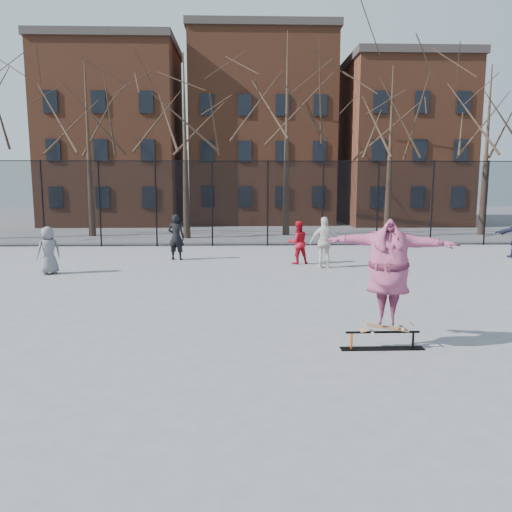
{
  "coord_description": "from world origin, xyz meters",
  "views": [
    {
      "loc": [
        -0.1,
        -10.4,
        3.02
      ],
      "look_at": [
        0.28,
        1.5,
        1.24
      ],
      "focal_mm": 35.0,
      "sensor_mm": 36.0,
      "label": 1
    }
  ],
  "objects_px": {
    "bystander_black": "(176,237)",
    "bystander_red": "(298,242)",
    "skate_rail": "(382,342)",
    "bystander_white": "(325,242)",
    "skateboard": "(386,328)",
    "skater": "(389,274)",
    "bystander_grey": "(49,250)"
  },
  "relations": [
    {
      "from": "bystander_white",
      "to": "bystander_black",
      "type": "bearing_deg",
      "value": -21.19
    },
    {
      "from": "skater",
      "to": "bystander_black",
      "type": "distance_m",
      "value": 11.82
    },
    {
      "from": "skate_rail",
      "to": "bystander_red",
      "type": "xyz_separation_m",
      "value": [
        -0.45,
        9.54,
        0.66
      ]
    },
    {
      "from": "skate_rail",
      "to": "bystander_black",
      "type": "relative_size",
      "value": 0.86
    },
    {
      "from": "skateboard",
      "to": "bystander_red",
      "type": "xyz_separation_m",
      "value": [
        -0.51,
        9.54,
        0.41
      ]
    },
    {
      "from": "bystander_grey",
      "to": "bystander_white",
      "type": "height_order",
      "value": "bystander_white"
    },
    {
      "from": "skater",
      "to": "bystander_red",
      "type": "xyz_separation_m",
      "value": [
        -0.51,
        9.54,
        -0.6
      ]
    },
    {
      "from": "bystander_red",
      "to": "bystander_white",
      "type": "xyz_separation_m",
      "value": [
        0.84,
        -0.89,
        0.1
      ]
    },
    {
      "from": "skateboard",
      "to": "skater",
      "type": "distance_m",
      "value": 1.0
    },
    {
      "from": "skate_rail",
      "to": "bystander_white",
      "type": "xyz_separation_m",
      "value": [
        0.39,
        8.65,
        0.77
      ]
    },
    {
      "from": "skateboard",
      "to": "skater",
      "type": "relative_size",
      "value": 0.36
    },
    {
      "from": "skater",
      "to": "bystander_white",
      "type": "distance_m",
      "value": 8.67
    },
    {
      "from": "bystander_black",
      "to": "bystander_red",
      "type": "relative_size",
      "value": 1.12
    },
    {
      "from": "skateboard",
      "to": "bystander_black",
      "type": "height_order",
      "value": "bystander_black"
    },
    {
      "from": "skate_rail",
      "to": "bystander_red",
      "type": "distance_m",
      "value": 9.58
    },
    {
      "from": "bystander_grey",
      "to": "bystander_black",
      "type": "relative_size",
      "value": 0.89
    },
    {
      "from": "bystander_white",
      "to": "bystander_red",
      "type": "bearing_deg",
      "value": -47.79
    },
    {
      "from": "skater",
      "to": "bystander_black",
      "type": "relative_size",
      "value": 1.32
    },
    {
      "from": "bystander_black",
      "to": "skater",
      "type": "bearing_deg",
      "value": 127.29
    },
    {
      "from": "bystander_grey",
      "to": "bystander_white",
      "type": "xyz_separation_m",
      "value": [
        9.26,
        0.92,
        0.11
      ]
    },
    {
      "from": "bystander_red",
      "to": "bystander_white",
      "type": "distance_m",
      "value": 1.23
    },
    {
      "from": "skate_rail",
      "to": "bystander_grey",
      "type": "relative_size",
      "value": 0.97
    },
    {
      "from": "skateboard",
      "to": "bystander_black",
      "type": "distance_m",
      "value": 11.82
    },
    {
      "from": "bystander_black",
      "to": "bystander_white",
      "type": "distance_m",
      "value": 5.8
    },
    {
      "from": "skater",
      "to": "bystander_grey",
      "type": "bearing_deg",
      "value": 158.13
    },
    {
      "from": "skater",
      "to": "bystander_black",
      "type": "bearing_deg",
      "value": 134.76
    },
    {
      "from": "skateboard",
      "to": "bystander_grey",
      "type": "relative_size",
      "value": 0.54
    },
    {
      "from": "bystander_grey",
      "to": "bystander_red",
      "type": "height_order",
      "value": "bystander_red"
    },
    {
      "from": "skater",
      "to": "bystander_red",
      "type": "relative_size",
      "value": 1.48
    },
    {
      "from": "skateboard",
      "to": "bystander_grey",
      "type": "height_order",
      "value": "bystander_grey"
    },
    {
      "from": "bystander_black",
      "to": "bystander_red",
      "type": "distance_m",
      "value": 4.74
    },
    {
      "from": "bystander_grey",
      "to": "bystander_red",
      "type": "xyz_separation_m",
      "value": [
        8.42,
        1.8,
        0.01
      ]
    }
  ]
}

